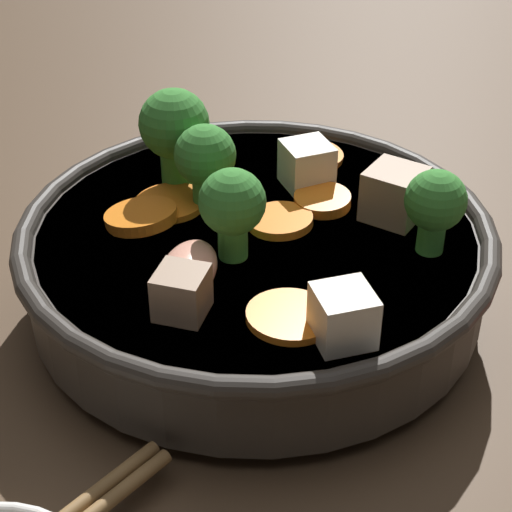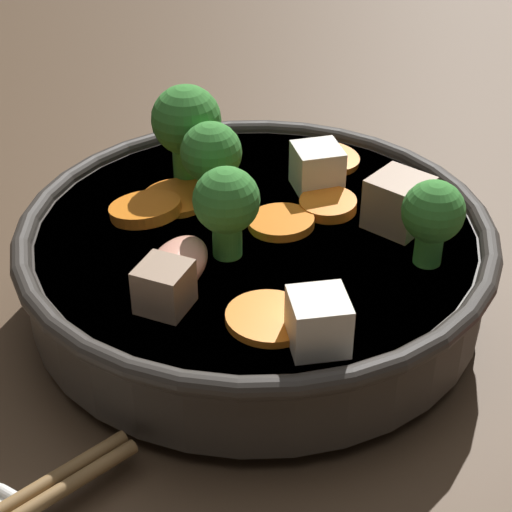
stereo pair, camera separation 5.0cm
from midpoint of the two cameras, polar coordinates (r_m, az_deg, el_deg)
ground_plane at (r=0.53m, az=2.75°, el=-3.49°), size 3.00×3.00×0.00m
stirfry_bowl at (r=0.50m, az=2.87°, el=0.24°), size 0.28×0.28×0.12m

